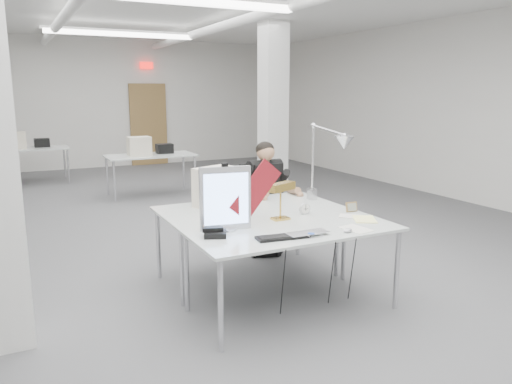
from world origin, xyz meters
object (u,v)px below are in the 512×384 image
bankers_lamp (280,203)px  architect_lamp (326,161)px  beige_monitor (220,188)px  seated_person (265,179)px  monitor (225,199)px  desk_main (293,229)px  office_chair (263,205)px  desk_phone (215,234)px  laptop (311,235)px

bankers_lamp → architect_lamp: 0.86m
beige_monitor → architect_lamp: 1.12m
seated_person → monitor: seated_person is taller
bankers_lamp → desk_main: bearing=-120.9°
desk_main → bankers_lamp: size_ratio=5.71×
office_chair → architect_lamp: 1.13m
desk_main → desk_phone: desk_phone is taller
monitor → laptop: 0.78m
office_chair → seated_person: 0.32m
beige_monitor → desk_main: bearing=-97.3°
monitor → beige_monitor: size_ratio=1.29×
office_chair → architect_lamp: size_ratio=1.30×
seated_person → beige_monitor: (-0.78, -0.50, 0.05)m
desk_main → laptop: 0.30m
monitor → beige_monitor: monitor is taller
seated_person → beige_monitor: 0.93m
office_chair → monitor: size_ratio=2.15×
monitor → desk_phone: (-0.16, -0.16, -0.25)m
office_chair → laptop: 1.94m
laptop → architect_lamp: 1.31m
monitor → laptop: (0.53, -0.51, -0.26)m
desk_main → laptop: size_ratio=5.07×
bankers_lamp → architect_lamp: architect_lamp is taller
office_chair → desk_phone: (-1.22, -1.50, 0.19)m
office_chair → bankers_lamp: (-0.48, -1.26, 0.33)m
monitor → bankers_lamp: monitor is taller
bankers_lamp → desk_phone: 0.79m
desk_main → desk_phone: 0.70m
bankers_lamp → architect_lamp: (0.73, 0.35, 0.29)m
monitor → beige_monitor: (0.28, 0.80, -0.07)m
architect_lamp → desk_phone: bearing=-174.6°
laptop → architect_lamp: architect_lamp is taller
laptop → architect_lamp: bearing=50.8°
desk_main → architect_lamp: (0.77, 0.66, 0.46)m
seated_person → desk_phone: seated_person is taller
desk_main → office_chair: 1.65m
laptop → desk_main: bearing=88.7°
desk_main → monitor: (-0.54, 0.21, 0.28)m
desk_main → seated_person: bearing=71.0°
beige_monitor → seated_person: bearing=11.3°
seated_person → desk_phone: 1.90m
laptop → bankers_lamp: (0.05, 0.60, 0.14)m
bankers_lamp → beige_monitor: (-0.30, 0.71, 0.04)m
bankers_lamp → desk_phone: bankers_lamp is taller
seated_person → monitor: bearing=-133.7°
seated_person → laptop: seated_person is taller
monitor → bankers_lamp: size_ratio=1.72×
seated_person → architect_lamp: size_ratio=1.08×
desk_phone → architect_lamp: (1.47, 0.60, 0.43)m
desk_phone → beige_monitor: (0.44, 0.95, 0.18)m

